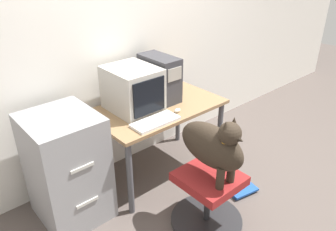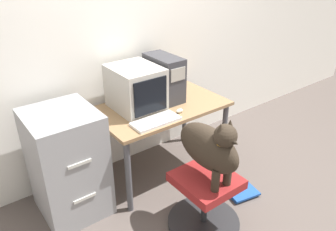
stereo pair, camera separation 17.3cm
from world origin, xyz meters
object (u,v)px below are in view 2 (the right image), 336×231
dog (210,147)px  book_stack_floor (242,193)px  keyboard (156,121)px  filing_cabinet (68,163)px  crt_monitor (136,88)px  office_chair (205,202)px  pc_tower (164,78)px

dog → book_stack_floor: dog is taller
book_stack_floor → dog: bearing=-172.6°
book_stack_floor → keyboard: bearing=138.9°
dog → filing_cabinet: bearing=132.1°
crt_monitor → dog: crt_monitor is taller
office_chair → book_stack_floor: size_ratio=1.95×
crt_monitor → keyboard: 0.37m
book_stack_floor → filing_cabinet: bearing=148.8°
keyboard → office_chair: (0.07, -0.55, -0.50)m
pc_tower → keyboard: bearing=-134.2°
pc_tower → book_stack_floor: pc_tower is taller
filing_cabinet → book_stack_floor: (1.26, -0.76, -0.43)m
dog → keyboard: bearing=96.6°
pc_tower → office_chair: 1.16m
pc_tower → filing_cabinet: 1.13m
crt_monitor → filing_cabinet: crt_monitor is taller
crt_monitor → keyboard: (-0.02, -0.33, -0.18)m
book_stack_floor → crt_monitor: bearing=123.6°
book_stack_floor → office_chair: bearing=-174.5°
office_chair → book_stack_floor: (0.51, 0.05, -0.20)m
book_stack_floor → pc_tower: bearing=105.4°
crt_monitor → pc_tower: pc_tower is taller
pc_tower → filing_cabinet: bearing=-175.1°
pc_tower → keyboard: pc_tower is taller
crt_monitor → book_stack_floor: size_ratio=1.59×
keyboard → dog: bearing=-83.4°
pc_tower → book_stack_floor: (0.23, -0.85, -0.89)m
crt_monitor → book_stack_floor: crt_monitor is taller
pc_tower → filing_cabinet: (-1.02, -0.09, -0.47)m
office_chair → keyboard: bearing=96.8°
keyboard → dog: dog is taller
crt_monitor → book_stack_floor: (0.55, -0.83, -0.88)m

